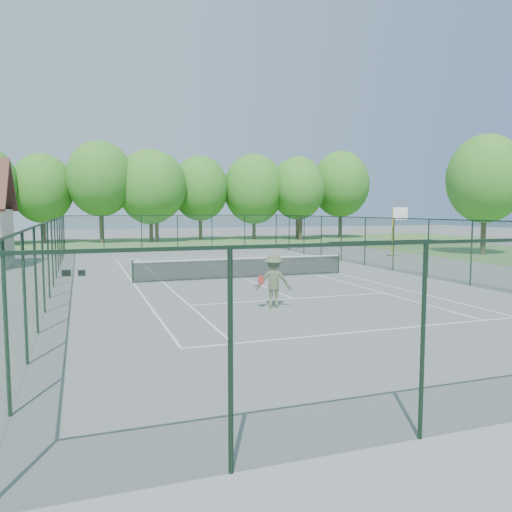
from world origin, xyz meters
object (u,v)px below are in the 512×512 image
Objects in this scene: tennis_net at (243,267)px; basketball_goal at (397,222)px; sports_bag_a at (66,273)px; tennis_player at (274,281)px.

tennis_net is 3.04× the size of basketball_goal.
tennis_net is at bearing -154.23° from basketball_goal.
sports_bag_a is at bearing 156.44° from tennis_net.
tennis_net is 4.93× the size of tennis_player.
tennis_net reaches higher than sports_bag_a.
tennis_player is at bearing -136.63° from basketball_goal.
tennis_player is (-1.36, -7.73, 0.38)m from tennis_net.
sports_bag_a is 0.18× the size of tennis_player.
basketball_goal is 1.62× the size of tennis_player.
tennis_player reaches higher than tennis_net.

